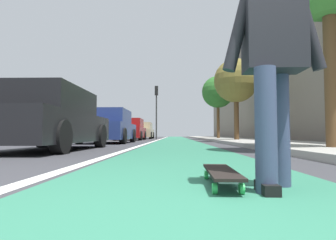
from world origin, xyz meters
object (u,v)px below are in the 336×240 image
at_px(street_tree_mid, 236,81).
at_px(street_tree_far, 218,92).
at_px(parked_car_end, 142,131).
at_px(parked_car_mid, 109,127).
at_px(skateboard, 221,173).
at_px(skater_person, 273,55).
at_px(parked_car_far, 130,130).
at_px(parked_car_near, 49,120).
at_px(traffic_light, 156,103).

xyz_separation_m(street_tree_mid, street_tree_far, (6.04, 0.00, 0.35)).
bearing_deg(street_tree_far, parked_car_end, 52.43).
height_order(parked_car_mid, parked_car_end, parked_car_mid).
distance_m(skateboard, parked_car_end, 23.33).
xyz_separation_m(skateboard, skater_person, (-0.15, -0.35, 0.84)).
xyz_separation_m(skateboard, street_tree_far, (18.38, -2.86, 3.42)).
relative_size(skateboard, parked_car_far, 0.20).
xyz_separation_m(skateboard, parked_car_mid, (10.26, 3.29, 0.62)).
bearing_deg(parked_car_end, street_tree_mid, -150.33).
relative_size(skater_person, street_tree_far, 0.35).
xyz_separation_m(parked_car_near, parked_car_end, (18.50, -0.13, -0.02)).
bearing_deg(traffic_light, skater_person, -174.11).
bearing_deg(traffic_light, parked_car_near, 175.10).
bearing_deg(skateboard, parked_car_near, 36.46).
xyz_separation_m(parked_car_near, parked_car_mid, (5.67, -0.10, -0.01)).
height_order(skateboard, parked_car_far, parked_car_far).
height_order(parked_car_far, traffic_light, traffic_light).
bearing_deg(street_tree_far, traffic_light, 54.34).
bearing_deg(skater_person, street_tree_far, -7.71).
height_order(skater_person, street_tree_far, street_tree_far).
xyz_separation_m(parked_car_near, parked_car_far, (12.45, 0.01, -0.02)).
xyz_separation_m(parked_car_mid, traffic_light, (11.55, -1.38, 2.44)).
bearing_deg(parked_car_mid, parked_car_far, 0.92).
bearing_deg(parked_car_far, traffic_light, -17.31).
height_order(skateboard, parked_car_near, parked_car_near).
bearing_deg(street_tree_far, parked_car_mid, 142.87).
xyz_separation_m(parked_car_end, street_tree_mid, (-10.75, -6.12, 2.46)).
relative_size(parked_car_near, street_tree_mid, 1.05).
relative_size(skateboard, traffic_light, 0.18).
distance_m(traffic_light, street_tree_far, 5.89).
xyz_separation_m(parked_car_near, street_tree_far, (13.79, -6.25, 2.79)).
distance_m(parked_car_mid, parked_car_end, 12.83).
bearing_deg(parked_car_near, parked_car_end, -0.39).
height_order(parked_car_far, parked_car_end, parked_car_end).
bearing_deg(parked_car_near, skater_person, -141.74).
height_order(parked_car_end, street_tree_far, street_tree_far).
bearing_deg(parked_car_near, parked_car_far, 0.04).
height_order(parked_car_near, parked_car_far, parked_car_near).
height_order(skater_person, parked_car_mid, skater_person).
xyz_separation_m(skater_person, street_tree_mid, (12.50, -2.51, 2.23)).
bearing_deg(parked_car_end, parked_car_mid, 179.88).
xyz_separation_m(skateboard, traffic_light, (21.81, 1.92, 3.06)).
bearing_deg(street_tree_mid, traffic_light, 26.77).
xyz_separation_m(parked_car_far, traffic_light, (4.76, -1.48, 2.45)).
bearing_deg(skater_person, parked_car_near, 38.26).
distance_m(skateboard, street_tree_far, 18.92).
height_order(parked_car_near, street_tree_mid, street_tree_mid).
bearing_deg(skater_person, parked_car_end, 8.83).
bearing_deg(parked_car_near, street_tree_mid, -38.87).
height_order(parked_car_mid, street_tree_far, street_tree_far).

